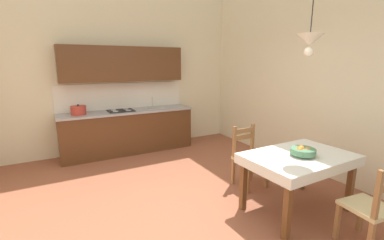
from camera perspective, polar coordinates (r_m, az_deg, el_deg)
ground_plane at (r=3.65m, az=-2.46°, el=-19.67°), size 5.85×6.54×0.10m
wall_back at (r=5.97m, az=-15.94°, el=13.68°), size 5.85×0.12×4.15m
wall_right at (r=4.91m, az=27.59°, el=13.22°), size 0.12×6.54×4.15m
kitchen_cabinetry at (r=5.76m, az=-13.84°, el=1.64°), size 2.72×0.63×2.20m
dining_table at (r=3.64m, az=21.86°, el=-8.89°), size 1.36×0.92×0.75m
dining_chair_kitchen_side at (r=4.22m, az=12.06°, el=-7.94°), size 0.42×0.42×0.93m
dining_chair_camera_side at (r=3.35m, az=34.21°, el=-15.37°), size 0.47×0.47×0.93m
fruit_bowl at (r=3.54m, az=22.67°, el=-6.20°), size 0.30×0.30×0.12m
pendant_lamp at (r=3.60m, az=23.96°, el=15.33°), size 0.32×0.32×0.80m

